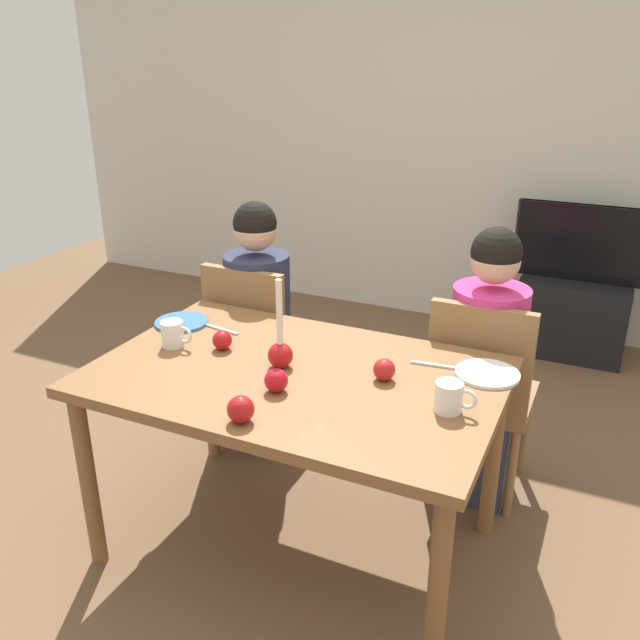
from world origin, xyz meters
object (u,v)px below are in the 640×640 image
chair_left (256,343)px  tv_stand (572,316)px  plate_right (487,374)px  apple_by_left_plate (241,409)px  chair_right (481,388)px  apple_by_right_mug (222,340)px  plate_left (181,322)px  tv (583,243)px  mug_right (450,397)px  dining_table (296,393)px  person_right_child (484,372)px  candle_centerpiece (280,350)px  mug_left (173,334)px  apple_far_edge (384,370)px  person_left_child (259,329)px  apple_near_candle (276,380)px

chair_left → tv_stand: (1.27, 1.69, -0.27)m
plate_right → apple_by_left_plate: bearing=-134.4°
chair_right → apple_by_right_mug: size_ratio=12.22×
plate_left → tv_stand: bearing=57.1°
chair_left → chair_right: same height
tv_stand → tv: 0.47m
tv → plate_right: 2.05m
tv_stand → mug_right: size_ratio=4.86×
dining_table → apple_by_left_plate: (0.00, -0.36, 0.13)m
person_right_child → candle_centerpiece: bearing=-133.6°
apple_by_right_mug → mug_left: bearing=-163.2°
plate_left → apple_by_left_plate: 0.83m
person_right_child → mug_right: 0.72m
candle_centerpiece → mug_right: 0.62m
tv_stand → apple_by_left_plate: bearing=-105.7°
apple_by_right_mug → apple_far_edge: apple_far_edge is taller
person_left_child → tv: 2.09m
mug_left → tv: bearing=61.3°
mug_right → apple_by_left_plate: mug_right is taller
person_right_child → tv: size_ratio=1.48×
apple_near_candle → tv: bearing=73.1°
chair_right → tv_stand: size_ratio=1.41×
plate_right → tv: bearing=86.0°
person_left_child → plate_left: size_ratio=5.43×
chair_left → tv_stand: chair_left is taller
person_right_child → plate_left: person_right_child is taller
tv → apple_by_right_mug: tv is taller
candle_centerpiece → apple_near_candle: size_ratio=4.11×
apple_by_left_plate → apple_far_edge: apple_by_left_plate is taller
plate_right → mug_left: mug_left is taller
chair_right → plate_right: (0.08, -0.35, 0.24)m
apple_far_edge → plate_left: bearing=172.7°
apple_near_candle → apple_by_right_mug: 0.39m
candle_centerpiece → mug_left: size_ratio=2.49×
chair_left → apple_near_candle: chair_left is taller
apple_far_edge → plate_right: bearing=30.1°
plate_left → candle_centerpiece: bearing=-17.9°
tv → plate_right: (-0.14, -2.05, 0.05)m
person_left_child → plate_left: (-0.10, -0.45, 0.19)m
tv_stand → apple_near_candle: apple_near_candle is taller
tv_stand → plate_right: plate_right is taller
mug_left → apple_far_edge: 0.81m
tv_stand → apple_near_candle: (-0.74, -2.45, 0.55)m
person_right_child → apple_far_edge: (-0.23, -0.57, 0.22)m
apple_near_candle → apple_by_right_mug: bearing=148.9°
tv_stand → candle_centerpiece: (-0.81, -2.29, 0.58)m
chair_right → plate_left: size_ratio=4.17×
mug_left → apple_by_left_plate: bearing=-35.1°
mug_right → apple_far_edge: bearing=156.0°
dining_table → chair_left: size_ratio=1.56×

